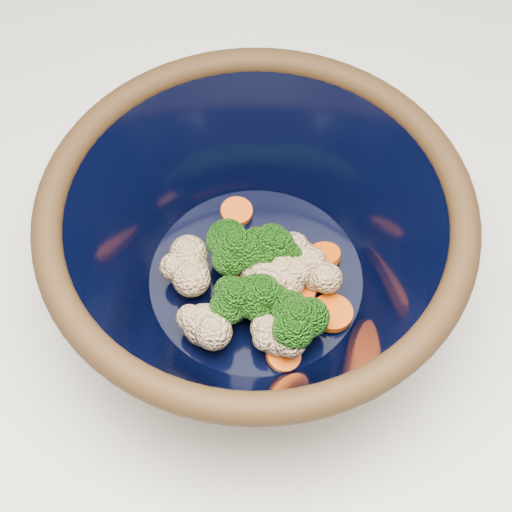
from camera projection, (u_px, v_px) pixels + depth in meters
name	position (u px, v px, depth m)	size (l,w,h in m)	color
ground	(244.00, 463.00, 1.43)	(3.00, 3.00, 0.00)	#9E7A54
counter	(240.00, 380.00, 1.05)	(1.20, 1.20, 0.90)	white
mixing_bowl	(256.00, 247.00, 0.55)	(0.40, 0.40, 0.14)	black
vegetable_pile	(261.00, 279.00, 0.56)	(0.15, 0.16, 0.05)	#608442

